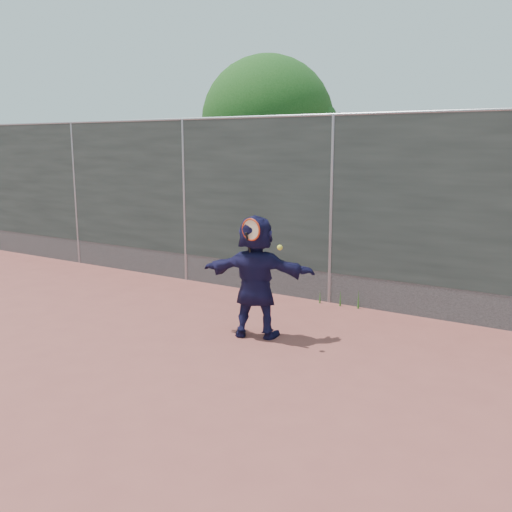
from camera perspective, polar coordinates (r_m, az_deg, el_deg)
The scene contains 6 objects.
ground at distance 6.64m, azimuth -5.85°, elevation -11.53°, with size 80.00×80.00×0.00m, color #9E4C42.
player at distance 7.57m, azimuth 0.00°, elevation -2.05°, with size 1.53×0.49×1.65m, color #18163E.
fence at distance 9.18m, azimuth 7.56°, elevation 4.97°, with size 20.00×0.06×3.03m.
swing_action at distance 7.24m, azimuth -0.24°, elevation 2.34°, with size 0.61×0.13×0.51m.
tree_left at distance 13.17m, azimuth 1.88°, elevation 12.78°, with size 3.15×3.00×4.53m.
weed_clump at distance 9.23m, azimuth 8.69°, elevation -4.20°, with size 0.68×0.07×0.30m.
Camera 1 is at (3.81, -4.80, 2.54)m, focal length 40.00 mm.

